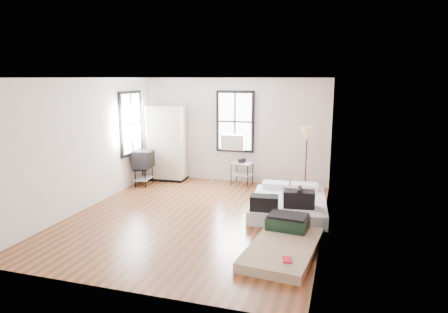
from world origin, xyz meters
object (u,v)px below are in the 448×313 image
(side_table, at_px, (242,167))
(floor_lamp, at_px, (307,137))
(mattress_main, at_px, (288,203))
(mattress_bare, at_px, (284,242))
(wardrobe, at_px, (167,143))
(tv_stand, at_px, (144,160))

(side_table, relative_size, floor_lamp, 0.42)
(mattress_main, height_order, mattress_bare, mattress_main)
(mattress_main, distance_m, wardrobe, 4.11)
(wardrobe, bearing_deg, mattress_bare, -47.96)
(mattress_bare, relative_size, side_table, 2.85)
(mattress_main, distance_m, mattress_bare, 1.91)
(mattress_main, xyz_separation_m, side_table, (-1.48, 1.86, 0.29))
(tv_stand, bearing_deg, floor_lamp, -5.06)
(mattress_main, xyz_separation_m, tv_stand, (-3.96, 1.07, 0.48))
(mattress_bare, bearing_deg, wardrobe, 141.90)
(tv_stand, bearing_deg, mattress_main, -23.05)
(mattress_main, relative_size, tv_stand, 2.41)
(side_table, bearing_deg, tv_stand, -162.36)
(mattress_main, relative_size, floor_lamp, 1.33)
(mattress_bare, relative_size, floor_lamp, 1.20)
(mattress_main, height_order, tv_stand, tv_stand)
(tv_stand, bearing_deg, wardrobe, 55.93)
(mattress_main, bearing_deg, tv_stand, 159.35)
(wardrobe, xyz_separation_m, side_table, (2.12, 0.07, -0.54))
(wardrobe, distance_m, floor_lamp, 3.89)
(floor_lamp, bearing_deg, mattress_bare, -90.52)
(mattress_bare, bearing_deg, floor_lamp, 95.48)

